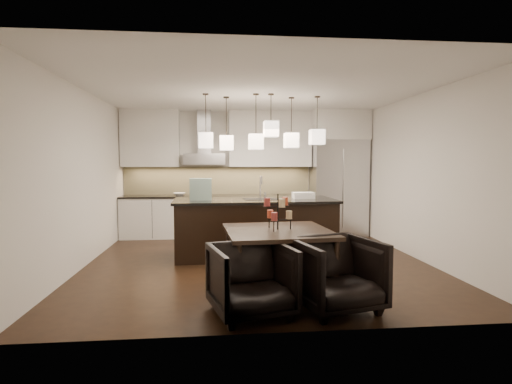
{
  "coord_description": "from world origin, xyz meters",
  "views": [
    {
      "loc": [
        -0.66,
        -6.45,
        1.64
      ],
      "look_at": [
        0.0,
        0.2,
        1.15
      ],
      "focal_mm": 28.0,
      "sensor_mm": 36.0,
      "label": 1
    }
  ],
  "objects": [
    {
      "name": "floor",
      "position": [
        0.0,
        0.0,
        -0.01
      ],
      "size": [
        5.5,
        5.5,
        0.02
      ],
      "primitive_type": "cube",
      "color": "black",
      "rests_on": "ground"
    },
    {
      "name": "ceiling",
      "position": [
        0.0,
        0.0,
        2.81
      ],
      "size": [
        5.5,
        5.5,
        0.02
      ],
      "primitive_type": "cube",
      "color": "white",
      "rests_on": "wall_back"
    },
    {
      "name": "wall_back",
      "position": [
        0.0,
        2.76,
        1.4
      ],
      "size": [
        5.5,
        0.02,
        2.8
      ],
      "primitive_type": "cube",
      "color": "silver",
      "rests_on": "ground"
    },
    {
      "name": "wall_front",
      "position": [
        0.0,
        -2.76,
        1.4
      ],
      "size": [
        5.5,
        0.02,
        2.8
      ],
      "primitive_type": "cube",
      "color": "silver",
      "rests_on": "ground"
    },
    {
      "name": "wall_left",
      "position": [
        -2.76,
        0.0,
        1.4
      ],
      "size": [
        0.02,
        5.5,
        2.8
      ],
      "primitive_type": "cube",
      "color": "silver",
      "rests_on": "ground"
    },
    {
      "name": "wall_right",
      "position": [
        2.76,
        0.0,
        1.4
      ],
      "size": [
        0.02,
        5.5,
        2.8
      ],
      "primitive_type": "cube",
      "color": "silver",
      "rests_on": "ground"
    },
    {
      "name": "refrigerator",
      "position": [
        2.1,
        2.38,
        1.07
      ],
      "size": [
        1.2,
        0.72,
        2.15
      ],
      "primitive_type": "cube",
      "color": "#B7B7BA",
      "rests_on": "floor"
    },
    {
      "name": "fridge_panel",
      "position": [
        2.1,
        2.38,
        2.47
      ],
      "size": [
        1.26,
        0.72,
        0.65
      ],
      "primitive_type": "cube",
      "color": "silver",
      "rests_on": "refrigerator"
    },
    {
      "name": "lower_cabinets",
      "position": [
        -0.62,
        2.43,
        0.44
      ],
      "size": [
        4.21,
        0.62,
        0.88
      ],
      "primitive_type": "cube",
      "color": "silver",
      "rests_on": "floor"
    },
    {
      "name": "countertop",
      "position": [
        -0.62,
        2.43,
        0.9
      ],
      "size": [
        4.21,
        0.66,
        0.04
      ],
      "primitive_type": "cube",
      "color": "black",
      "rests_on": "lower_cabinets"
    },
    {
      "name": "backsplash",
      "position": [
        -0.62,
        2.73,
        1.24
      ],
      "size": [
        4.21,
        0.02,
        0.63
      ],
      "primitive_type": "cube",
      "color": "#C2B987",
      "rests_on": "countertop"
    },
    {
      "name": "upper_cab_left",
      "position": [
        -2.1,
        2.57,
        2.17
      ],
      "size": [
        1.25,
        0.35,
        1.25
      ],
      "primitive_type": "cube",
      "color": "silver",
      "rests_on": "wall_back"
    },
    {
      "name": "upper_cab_right",
      "position": [
        0.55,
        2.57,
        2.17
      ],
      "size": [
        1.85,
        0.35,
        1.25
      ],
      "primitive_type": "cube",
      "color": "silver",
      "rests_on": "wall_back"
    },
    {
      "name": "hood_canopy",
      "position": [
        -0.93,
        2.48,
        1.72
      ],
      "size": [
        0.9,
        0.52,
        0.24
      ],
      "primitive_type": "cube",
      "color": "#B7B7BA",
      "rests_on": "wall_back"
    },
    {
      "name": "hood_chimney",
      "position": [
        -0.93,
        2.59,
        2.32
      ],
      "size": [
        0.3,
        0.28,
        0.96
      ],
      "primitive_type": "cube",
      "color": "#B7B7BA",
      "rests_on": "hood_canopy"
    },
    {
      "name": "fruit_bowl",
      "position": [
        -1.47,
        2.38,
        0.95
      ],
      "size": [
        0.28,
        0.28,
        0.06
      ],
      "primitive_type": "imported",
      "rotation": [
        0.0,
        0.0,
        -0.08
      ],
      "color": "silver",
      "rests_on": "countertop"
    },
    {
      "name": "island_body",
      "position": [
        0.01,
        0.49,
        0.48
      ],
      "size": [
        2.76,
        1.16,
        0.96
      ],
      "primitive_type": "cube",
      "rotation": [
        0.0,
        0.0,
        0.03
      ],
      "color": "black",
      "rests_on": "floor"
    },
    {
      "name": "island_top",
      "position": [
        0.01,
        0.49,
        0.98
      ],
      "size": [
        2.84,
        1.25,
        0.04
      ],
      "primitive_type": "cube",
      "rotation": [
        0.0,
        0.0,
        0.03
      ],
      "color": "black",
      "rests_on": "island_body"
    },
    {
      "name": "faucet",
      "position": [
        0.12,
        0.61,
        1.21
      ],
      "size": [
        0.12,
        0.26,
        0.41
      ],
      "primitive_type": null,
      "rotation": [
        0.0,
        0.0,
        0.03
      ],
      "color": "silver",
      "rests_on": "island_top"
    },
    {
      "name": "tote_bag",
      "position": [
        -0.93,
        0.41,
        1.19
      ],
      "size": [
        0.38,
        0.21,
        0.37
      ],
      "primitive_type": "cube",
      "rotation": [
        0.0,
        0.0,
        0.03
      ],
      "color": "#1D5340",
      "rests_on": "island_top"
    },
    {
      "name": "food_container",
      "position": [
        0.89,
        0.53,
        1.06
      ],
      "size": [
        0.38,
        0.27,
        0.11
      ],
      "primitive_type": "cube",
      "rotation": [
        0.0,
        0.0,
        0.03
      ],
      "color": "silver",
      "rests_on": "island_top"
    },
    {
      "name": "dining_table",
      "position": [
        0.12,
        -1.45,
        0.39
      ],
      "size": [
        1.4,
        1.4,
        0.79
      ],
      "primitive_type": null,
      "rotation": [
        0.0,
        0.0,
        0.07
      ],
      "color": "black",
      "rests_on": "floor"
    },
    {
      "name": "candelabra",
      "position": [
        0.12,
        -1.45,
        1.02
      ],
      "size": [
        0.4,
        0.4,
        0.46
      ],
      "primitive_type": null,
      "rotation": [
        0.0,
        0.0,
        0.07
      ],
      "color": "black",
      "rests_on": "dining_table"
    },
    {
      "name": "candle_a",
      "position": [
        0.26,
        -1.44,
        0.97
      ],
      "size": [
        0.09,
        0.09,
        0.1
      ],
      "primitive_type": "cylinder",
      "rotation": [
        0.0,
        0.0,
        0.07
      ],
      "color": "beige",
      "rests_on": "candelabra"
    },
    {
      "name": "candle_b",
      "position": [
        0.04,
        -1.33,
        0.97
      ],
      "size": [
        0.09,
        0.09,
        0.1
      ],
      "primitive_type": "cylinder",
      "rotation": [
        0.0,
        0.0,
        0.07
      ],
      "color": "#CE4628",
      "rests_on": "candelabra"
    },
    {
      "name": "candle_c",
      "position": [
        0.05,
        -1.58,
        0.97
      ],
      "size": [
        0.09,
        0.09,
        0.1
      ],
      "primitive_type": "cylinder",
      "rotation": [
        0.0,
        0.0,
        0.07
      ],
      "color": "#A03633",
      "rests_on": "candelabra"
    },
    {
      "name": "candle_d",
      "position": [
        0.23,
        -1.34,
        1.14
      ],
      "size": [
        0.09,
        0.09,
        0.1
      ],
      "primitive_type": "cylinder",
      "rotation": [
        0.0,
        0.0,
        0.07
      ],
      "color": "#CE4628",
      "rests_on": "candelabra"
    },
    {
      "name": "candle_e",
      "position": [
        -0.02,
        -1.44,
        1.14
      ],
      "size": [
        0.09,
        0.09,
        0.1
      ],
      "primitive_type": "cylinder",
      "rotation": [
        0.0,
        0.0,
        0.07
      ],
      "color": "#A03633",
      "rests_on": "candelabra"
    },
    {
      "name": "candle_f",
      "position": [
        0.15,
        -1.58,
        1.14
      ],
      "size": [
        0.09,
        0.09,
        0.1
      ],
      "primitive_type": "cylinder",
      "rotation": [
        0.0,
        0.0,
        0.07
      ],
      "color": "beige",
      "rests_on": "candelabra"
    },
    {
      "name": "armchair_left",
      "position": [
        -0.29,
        -2.26,
        0.39
      ],
      "size": [
        1.01,
        1.02,
        0.77
      ],
      "primitive_type": "imported",
      "rotation": [
        0.0,
        0.0,
        0.25
      ],
      "color": "black",
      "rests_on": "floor"
    },
    {
      "name": "armchair_right",
      "position": [
        0.66,
        -2.2,
        0.4
      ],
      "size": [
        1.06,
        1.08,
        0.81
      ],
      "primitive_type": "imported",
      "rotation": [
        0.0,
        0.0,
        0.25
      ],
      "color": "black",
      "rests_on": "floor"
    },
    {
      "name": "pendant_a",
      "position": [
        -0.83,
        0.4,
        2.02
      ],
      "size": [
        0.24,
        0.24,
        0.26
      ],
      "primitive_type": "cube",
      "color": "beige",
      "rests_on": "ceiling"
    },
    {
      "name": "pendant_b",
      "position": [
        -0.48,
        0.69,
        1.99
      ],
      "size": [
        0.24,
        0.24,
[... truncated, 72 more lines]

